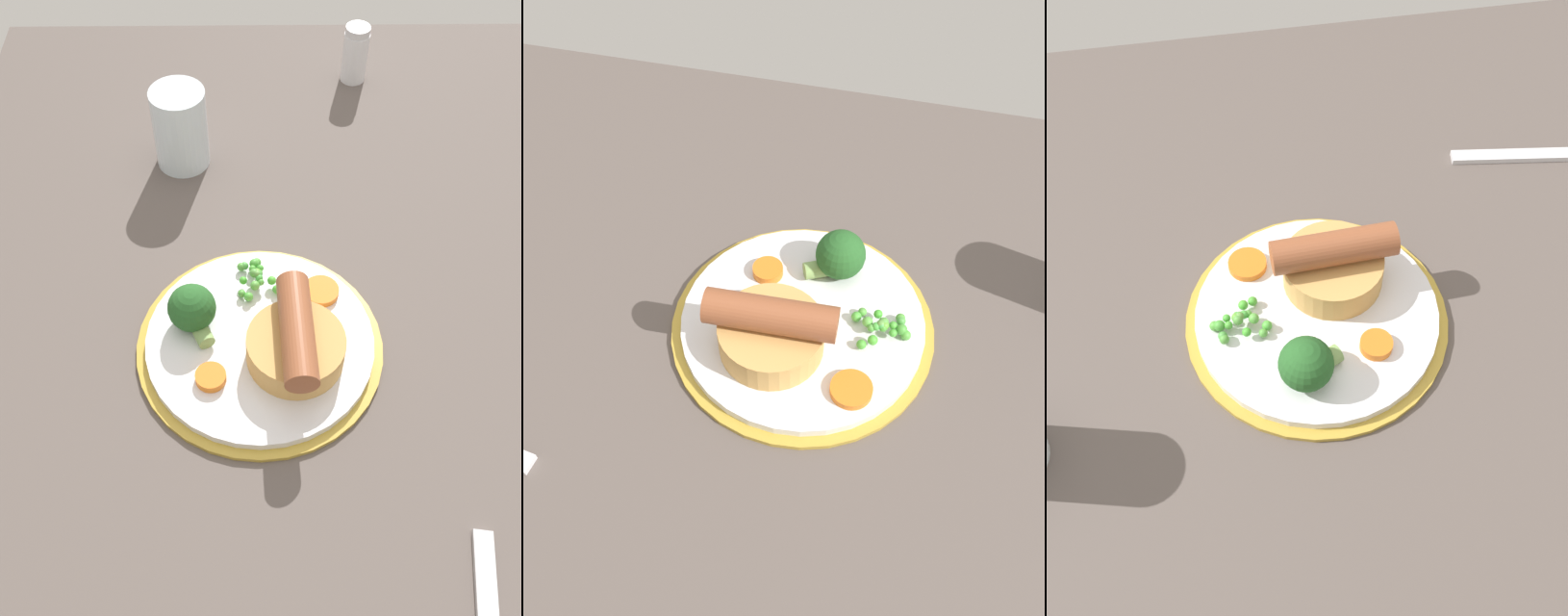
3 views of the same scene
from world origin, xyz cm
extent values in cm
cube|color=#564C47|center=(0.00, 0.00, 1.50)|extent=(110.00, 80.00, 3.00)
cylinder|color=#B79333|center=(-0.19, 4.56, 3.25)|extent=(23.71, 23.71, 0.50)
cylinder|color=silver|center=(-0.19, 4.56, 3.70)|extent=(21.82, 21.82, 1.40)
cylinder|color=tan|center=(-2.07, 1.29, 5.93)|extent=(9.11, 9.11, 3.06)
cylinder|color=#33190C|center=(-2.07, 1.29, 7.31)|extent=(7.29, 7.29, 0.30)
cylinder|color=brown|center=(-2.07, 1.29, 8.98)|extent=(11.17, 3.50, 3.05)
sphere|color=#4E9F3C|center=(6.09, 4.41, 5.46)|extent=(0.70, 0.70, 0.70)
sphere|color=green|center=(5.53, 2.83, 5.00)|extent=(0.86, 0.86, 0.86)
sphere|color=green|center=(6.41, 3.30, 5.29)|extent=(0.89, 0.89, 0.89)
sphere|color=#55A43F|center=(5.67, 4.98, 5.45)|extent=(0.95, 0.95, 0.95)
sphere|color=green|center=(4.62, 5.62, 5.02)|extent=(0.91, 0.91, 0.91)
sphere|color=green|center=(6.46, 6.15, 5.29)|extent=(0.80, 0.80, 0.80)
sphere|color=#57933E|center=(6.86, 4.76, 5.77)|extent=(0.82, 0.82, 0.82)
sphere|color=#4E993A|center=(5.05, 6.29, 4.97)|extent=(0.79, 0.79, 0.79)
sphere|color=#47953E|center=(8.53, 6.04, 5.04)|extent=(0.83, 0.83, 0.83)
sphere|color=green|center=(6.48, 4.54, 5.62)|extent=(0.75, 0.75, 0.75)
sphere|color=#4B9638|center=(8.44, 6.36, 5.01)|extent=(0.86, 0.86, 0.86)
sphere|color=green|center=(7.09, 4.55, 5.62)|extent=(0.74, 0.74, 0.74)
sphere|color=green|center=(7.91, 5.21, 5.33)|extent=(0.73, 0.73, 0.73)
sphere|color=#569C31|center=(7.16, 4.77, 5.68)|extent=(0.85, 0.85, 0.85)
sphere|color=green|center=(8.01, 4.43, 5.29)|extent=(0.71, 0.71, 0.71)
sphere|color=#4E943C|center=(7.04, 5.05, 5.71)|extent=(0.92, 0.92, 0.92)
sphere|color=green|center=(6.90, 4.67, 5.72)|extent=(0.79, 0.79, 0.79)
sphere|color=green|center=(8.69, 5.03, 5.20)|extent=(0.99, 0.99, 0.99)
sphere|color=#4C9E38|center=(9.14, 4.77, 4.86)|extent=(0.91, 0.91, 0.91)
sphere|color=#235623|center=(2.10, 10.94, 6.72)|extent=(4.63, 4.63, 4.63)
cylinder|color=#7A9E56|center=(-0.11, 9.91, 5.21)|extent=(2.58, 2.36, 1.62)
cylinder|color=orange|center=(-4.35, 9.06, 4.84)|extent=(3.99, 3.99, 0.88)
cylinder|color=orange|center=(5.45, -1.59, 4.75)|extent=(5.05, 5.05, 0.70)
cube|color=silver|center=(-26.99, -12.13, 3.30)|extent=(18.05, 4.04, 0.60)
camera|label=1|loc=(-35.83, 4.83, 58.95)|focal=40.00mm
camera|label=2|loc=(6.52, -30.10, 54.41)|focal=40.00mm
camera|label=3|loc=(6.76, 37.98, 55.20)|focal=40.00mm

